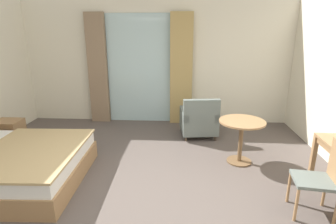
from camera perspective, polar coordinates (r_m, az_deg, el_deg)
The scene contains 10 objects.
ground at distance 3.81m, azimuth -7.07°, elevation -18.03°, with size 6.80×7.04×0.10m, color #564C47.
wall_back at distance 6.40m, azimuth -2.31°, elevation 10.59°, with size 6.40×0.12×2.85m, color silver.
balcony_glass_door at distance 6.40m, azimuth -6.03°, elevation 8.96°, with size 1.51×0.02×2.51m, color silver.
curtain_panel_left at distance 6.53m, azimuth -14.74°, elevation 8.76°, with size 0.44×0.10×2.53m, color #897056.
curtain_panel_right at distance 6.21m, azimuth 2.83°, elevation 8.90°, with size 0.51×0.10×2.53m, color tan.
bed at distance 4.60m, azimuth -31.44°, elevation -9.55°, with size 2.17×1.84×1.07m.
nightstand at distance 6.08m, azimuth -30.74°, elevation -3.70°, with size 0.48×0.42×0.47m.
desk_chair at distance 3.66m, azimuth 30.14°, elevation -11.69°, with size 0.51×0.47×0.93m.
armchair_by_window at distance 5.60m, azimuth 6.58°, elevation -1.85°, with size 0.80×0.84×0.86m.
round_cafe_table at distance 4.56m, azimuth 15.37°, elevation -4.01°, with size 0.74×0.74×0.73m.
Camera 1 is at (0.63, -3.07, 2.12)m, focal length 28.61 mm.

